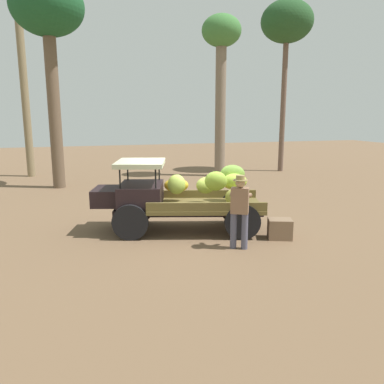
% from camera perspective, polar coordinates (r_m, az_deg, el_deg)
% --- Properties ---
extents(ground_plane, '(60.00, 60.00, 0.00)m').
position_cam_1_polar(ground_plane, '(10.64, -1.30, -5.44)').
color(ground_plane, brown).
extents(truck, '(4.66, 2.72, 1.89)m').
position_cam_1_polar(truck, '(10.26, -2.60, -0.56)').
color(truck, black).
rests_on(truck, ground).
extents(farmer, '(0.57, 0.55, 1.74)m').
position_cam_1_polar(farmer, '(8.92, 7.07, -2.26)').
color(farmer, '#54546A').
rests_on(farmer, ground).
extents(wooden_crate, '(0.70, 0.62, 0.51)m').
position_cam_1_polar(wooden_crate, '(10.00, 12.88, -5.34)').
color(wooden_crate, '#7F634B').
rests_on(wooden_crate, ground).
extents(forest_tree_2, '(1.90, 1.90, 7.78)m').
position_cam_1_polar(forest_tree_2, '(19.82, 4.35, 20.18)').
color(forest_tree_2, '#7D6B59').
rests_on(forest_tree_2, ground).
extents(forest_tree_5, '(2.88, 2.88, 8.42)m').
position_cam_1_polar(forest_tree_5, '(17.68, -20.59, 23.36)').
color(forest_tree_5, brown).
rests_on(forest_tree_5, ground).
extents(forest_tree_7, '(2.70, 2.70, 8.89)m').
position_cam_1_polar(forest_tree_7, '(22.28, 13.87, 22.96)').
color(forest_tree_7, brown).
rests_on(forest_tree_7, ground).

